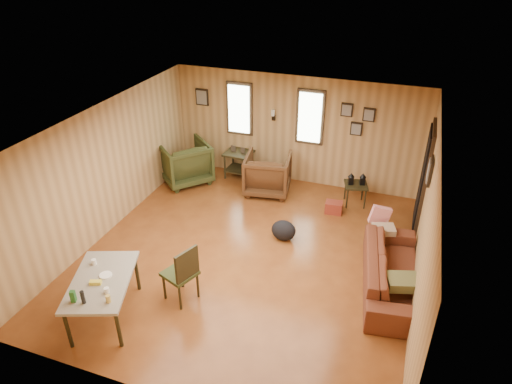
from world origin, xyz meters
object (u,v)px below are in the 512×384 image
recliner_brown (268,172)px  dining_table (101,284)px  side_table (356,183)px  recliner_green (185,161)px  end_table (239,160)px  sofa (394,267)px

recliner_brown → dining_table: bearing=67.3°
recliner_brown → side_table: bearing=174.0°
recliner_brown → recliner_green: (-1.89, -0.16, 0.03)m
recliner_brown → recliner_green: bearing=-4.5°
end_table → dining_table: (-0.19, -4.79, 0.19)m
sofa → end_table: size_ratio=2.87×
recliner_brown → dining_table: recliner_brown is taller
recliner_brown → recliner_green: recliner_green is taller
recliner_brown → dining_table: 4.47m
recliner_brown → side_table: (1.87, 0.11, 0.01)m
recliner_green → dining_table: (0.86, -4.19, 0.10)m
sofa → recliner_green: size_ratio=2.11×
side_table → dining_table: size_ratio=0.47×
side_table → dining_table: bearing=-123.1°
side_table → dining_table: (-2.91, -4.45, 0.13)m
sofa → recliner_brown: recliner_brown is taller
recliner_green → dining_table: recliner_green is taller
recliner_green → dining_table: size_ratio=0.68×
recliner_brown → dining_table: (-1.04, -4.35, 0.14)m
recliner_green → side_table: (3.76, 0.26, -0.03)m
end_table → dining_table: dining_table is taller
recliner_green → dining_table: bearing=53.4°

